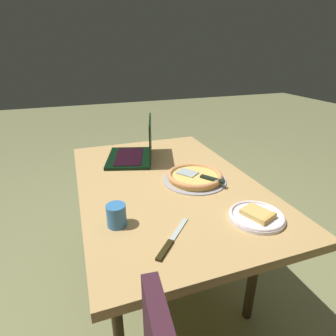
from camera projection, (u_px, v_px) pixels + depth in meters
ground_plane at (167, 284)px, 1.66m from camera, size 12.00×12.00×0.00m
dining_table at (166, 192)px, 1.40m from camera, size 1.29×0.85×0.70m
laptop at (136, 152)px, 1.62m from camera, size 0.39×0.34×0.24m
pizza_plate at (257, 216)px, 1.06m from camera, size 0.22×0.22×0.04m
pizza_tray at (195, 177)px, 1.37m from camera, size 0.32×0.32×0.04m
table_knife at (170, 242)px, 0.94m from camera, size 0.20×0.19×0.01m
drink_cup at (116, 215)px, 1.01m from camera, size 0.07×0.07×0.09m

